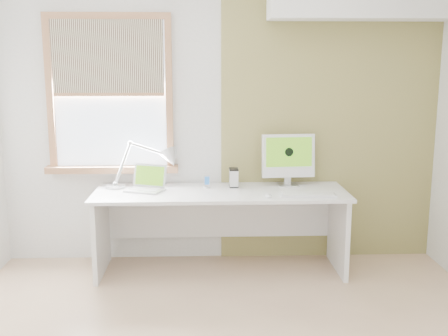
{
  "coord_description": "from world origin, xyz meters",
  "views": [
    {
      "loc": [
        -0.16,
        -3.12,
        1.82
      ],
      "look_at": [
        0.0,
        1.05,
        1.0
      ],
      "focal_mm": 42.66,
      "sensor_mm": 36.0,
      "label": 1
    }
  ],
  "objects_px": {
    "desk_lamp": "(161,161)",
    "imac": "(288,157)",
    "laptop": "(147,184)",
    "external_drive": "(234,178)",
    "desk": "(220,211)"
  },
  "relations": [
    {
      "from": "desk",
      "to": "desk_lamp",
      "type": "bearing_deg",
      "value": 159.31
    },
    {
      "from": "desk",
      "to": "external_drive",
      "type": "bearing_deg",
      "value": 41.61
    },
    {
      "from": "desk",
      "to": "laptop",
      "type": "xyz_separation_m",
      "value": [
        -0.64,
        0.01,
        0.25
      ]
    },
    {
      "from": "imac",
      "to": "external_drive",
      "type": "bearing_deg",
      "value": -175.86
    },
    {
      "from": "desk_lamp",
      "to": "imac",
      "type": "distance_m",
      "value": 1.16
    },
    {
      "from": "desk_lamp",
      "to": "external_drive",
      "type": "height_order",
      "value": "desk_lamp"
    },
    {
      "from": "desk_lamp",
      "to": "desk",
      "type": "bearing_deg",
      "value": -20.69
    },
    {
      "from": "desk",
      "to": "imac",
      "type": "xyz_separation_m",
      "value": [
        0.62,
        0.15,
        0.46
      ]
    },
    {
      "from": "external_drive",
      "to": "imac",
      "type": "bearing_deg",
      "value": 4.14
    },
    {
      "from": "laptop",
      "to": "external_drive",
      "type": "distance_m",
      "value": 0.78
    },
    {
      "from": "desk",
      "to": "external_drive",
      "type": "xyz_separation_m",
      "value": [
        0.12,
        0.11,
        0.28
      ]
    },
    {
      "from": "external_drive",
      "to": "imac",
      "type": "height_order",
      "value": "imac"
    },
    {
      "from": "desk_lamp",
      "to": "imac",
      "type": "height_order",
      "value": "imac"
    },
    {
      "from": "imac",
      "to": "desk_lamp",
      "type": "bearing_deg",
      "value": 177.2
    },
    {
      "from": "laptop",
      "to": "imac",
      "type": "relative_size",
      "value": 0.78
    }
  ]
}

